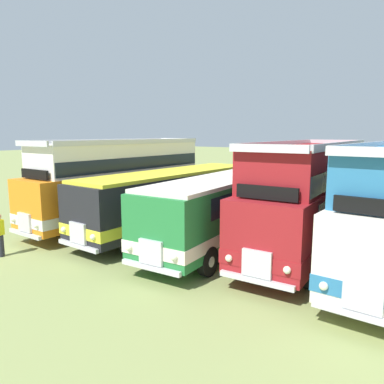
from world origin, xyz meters
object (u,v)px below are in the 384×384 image
(bus_third_in_row, at_px, (228,204))
(bus_fourth_in_row, at_px, (308,196))
(bus_first_in_row, at_px, (122,180))
(bus_second_in_row, at_px, (173,196))
(marshal_person, at_px, (0,235))

(bus_third_in_row, xyz_separation_m, bus_fourth_in_row, (3.30, 0.61, 0.60))
(bus_first_in_row, relative_size, bus_second_in_row, 0.97)
(bus_fourth_in_row, bearing_deg, bus_first_in_row, -177.41)
(bus_third_in_row, distance_m, marshal_person, 9.37)
(bus_second_in_row, relative_size, bus_fourth_in_row, 1.12)
(bus_second_in_row, distance_m, bus_fourth_in_row, 6.62)
(bus_second_in_row, height_order, marshal_person, bus_second_in_row)
(bus_third_in_row, height_order, marshal_person, bus_third_in_row)
(bus_fourth_in_row, height_order, marshal_person, bus_fourth_in_row)
(bus_fourth_in_row, bearing_deg, bus_third_in_row, -169.56)
(bus_first_in_row, relative_size, bus_third_in_row, 1.01)
(bus_first_in_row, xyz_separation_m, bus_second_in_row, (3.29, 0.24, -0.60))
(marshal_person, bearing_deg, bus_first_in_row, 90.20)
(bus_second_in_row, relative_size, bus_third_in_row, 1.04)
(bus_first_in_row, distance_m, bus_fourth_in_row, 9.89)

